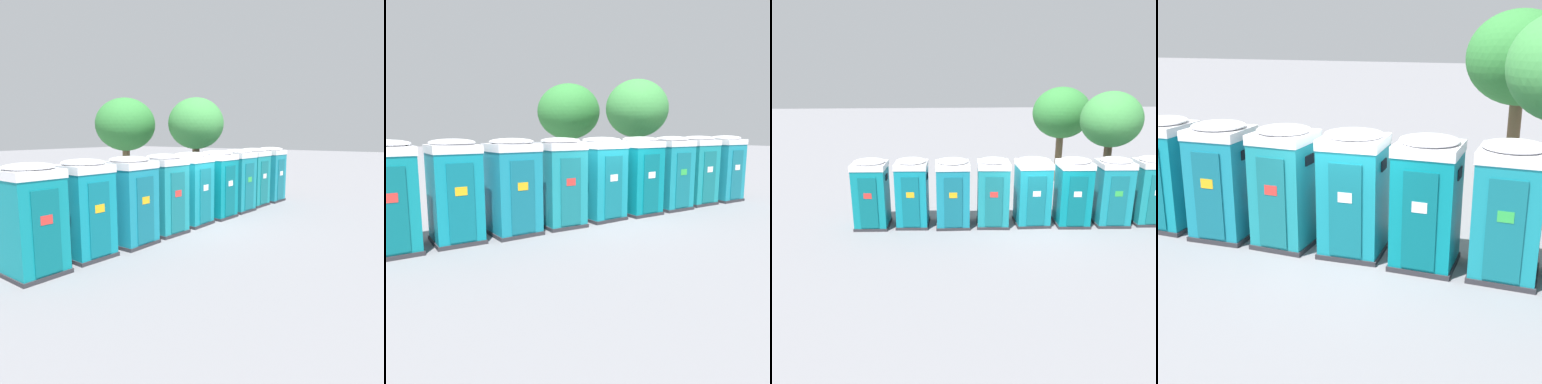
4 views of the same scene
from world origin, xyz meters
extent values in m
plane|color=slate|center=(0.00, 0.00, 0.00)|extent=(120.00, 120.00, 0.00)
cube|color=#2D2D33|center=(-5.93, 0.29, 0.05)|extent=(1.28, 1.26, 0.10)
cube|color=#0C7F8B|center=(-5.93, 0.29, 1.15)|extent=(1.22, 1.20, 2.10)
cube|color=#09636C|center=(-5.96, -0.29, 1.07)|extent=(0.63, 0.07, 1.85)
cube|color=red|center=(-5.96, -0.31, 1.35)|extent=(0.28, 0.02, 0.20)
cube|color=black|center=(-5.34, 0.26, 1.89)|extent=(0.04, 0.36, 0.20)
cube|color=#2D2D33|center=(-4.44, 0.30, 0.05)|extent=(1.25, 1.28, 0.10)
cube|color=#0E8499|center=(-4.44, 0.30, 1.15)|extent=(1.19, 1.22, 2.10)
cube|color=#0B6777|center=(-4.48, -0.28, 1.07)|extent=(0.61, 0.07, 1.85)
cube|color=yellow|center=(-4.48, -0.30, 1.35)|extent=(0.28, 0.03, 0.20)
cube|color=black|center=(-3.88, 0.26, 1.89)|extent=(0.05, 0.36, 0.20)
cube|color=white|center=(-4.44, 0.30, 2.30)|extent=(1.22, 1.25, 0.20)
ellipsoid|color=white|center=(-4.44, 0.30, 2.45)|extent=(1.17, 1.19, 0.18)
cube|color=#2D2D33|center=(-2.96, 0.14, 0.05)|extent=(1.26, 1.23, 0.10)
cube|color=teal|center=(-2.96, 0.14, 1.15)|extent=(1.20, 1.17, 2.10)
cube|color=#106578|center=(-2.98, -0.44, 1.07)|extent=(0.65, 0.04, 1.85)
cube|color=yellow|center=(-2.98, -0.46, 1.35)|extent=(0.28, 0.01, 0.20)
cube|color=black|center=(-2.36, 0.13, 1.89)|extent=(0.03, 0.36, 0.20)
cube|color=white|center=(-2.96, 0.14, 2.30)|extent=(1.24, 1.20, 0.20)
ellipsoid|color=white|center=(-2.96, 0.14, 2.45)|extent=(1.18, 1.14, 0.18)
cube|color=#2D2D33|center=(-1.48, 0.10, 0.05)|extent=(1.27, 1.29, 0.10)
cube|color=teal|center=(-1.48, 0.10, 1.15)|extent=(1.21, 1.23, 2.10)
cube|color=#136A74|center=(-1.53, -0.48, 1.07)|extent=(0.61, 0.08, 1.85)
cube|color=red|center=(-1.53, -0.50, 1.35)|extent=(0.28, 0.03, 0.20)
cube|color=black|center=(-0.91, 0.05, 1.89)|extent=(0.06, 0.36, 0.20)
cube|color=white|center=(-1.48, 0.10, 2.30)|extent=(1.25, 1.27, 0.20)
ellipsoid|color=white|center=(-1.48, 0.10, 2.45)|extent=(1.19, 1.21, 0.18)
cube|color=#2D2D33|center=(0.00, 0.08, 0.05)|extent=(1.25, 1.21, 0.10)
cube|color=teal|center=(0.00, 0.08, 1.15)|extent=(1.19, 1.15, 2.10)
cube|color=#0E6B79|center=(0.00, -0.50, 1.07)|extent=(0.65, 0.04, 1.85)
cube|color=white|center=(0.00, -0.52, 1.35)|extent=(0.28, 0.01, 0.20)
cube|color=black|center=(0.61, 0.07, 1.89)|extent=(0.03, 0.36, 0.20)
cube|color=white|center=(0.00, 0.08, 2.30)|extent=(1.23, 1.19, 0.20)
ellipsoid|color=white|center=(0.00, 0.08, 2.45)|extent=(1.17, 1.13, 0.18)
cube|color=#2D2D33|center=(1.48, -0.08, 0.05)|extent=(1.28, 1.28, 0.10)
cube|color=#077E8B|center=(1.48, -0.08, 1.15)|extent=(1.22, 1.22, 2.10)
cube|color=#07626C|center=(1.44, -0.66, 1.07)|extent=(0.63, 0.07, 1.85)
cube|color=white|center=(1.44, -0.68, 1.35)|extent=(0.28, 0.03, 0.20)
cube|color=black|center=(2.06, -0.12, 1.89)|extent=(0.05, 0.36, 0.20)
cube|color=white|center=(1.48, -0.08, 2.30)|extent=(1.26, 1.25, 0.20)
ellipsoid|color=white|center=(1.48, -0.08, 2.45)|extent=(1.19, 1.19, 0.18)
cube|color=#2D2D33|center=(2.96, -0.15, 0.05)|extent=(1.30, 1.28, 0.10)
cube|color=teal|center=(2.96, -0.15, 1.15)|extent=(1.24, 1.22, 2.10)
cube|color=#0F6875|center=(2.92, -0.73, 1.07)|extent=(0.64, 0.08, 1.85)
cube|color=green|center=(2.92, -0.75, 1.35)|extent=(0.28, 0.03, 0.20)
cube|color=black|center=(3.56, -0.19, 1.89)|extent=(0.05, 0.36, 0.20)
cube|color=white|center=(2.96, -0.15, 2.30)|extent=(1.28, 1.26, 0.20)
ellipsoid|color=white|center=(2.96, -0.15, 2.45)|extent=(1.22, 1.20, 0.18)
cube|color=#2D2D33|center=(4.45, -0.13, 0.05)|extent=(1.30, 1.27, 0.10)
cube|color=teal|center=(4.45, -0.13, 1.15)|extent=(1.24, 1.21, 2.10)
cube|color=#11696F|center=(4.41, -0.71, 1.07)|extent=(0.64, 0.07, 1.85)
cube|color=white|center=(4.41, -0.73, 1.35)|extent=(0.28, 0.03, 0.20)
cube|color=black|center=(5.04, -0.17, 1.89)|extent=(0.05, 0.36, 0.20)
cube|color=white|center=(4.45, -0.13, 2.30)|extent=(1.27, 1.25, 0.20)
ellipsoid|color=white|center=(4.45, -0.13, 2.45)|extent=(1.21, 1.19, 0.18)
cube|color=#2D2D33|center=(5.93, -0.30, 0.05)|extent=(1.25, 1.27, 0.10)
cube|color=teal|center=(5.93, -0.30, 1.15)|extent=(1.19, 1.21, 2.10)
cube|color=#126676|center=(5.89, -0.89, 1.07)|extent=(0.62, 0.07, 1.85)
cube|color=white|center=(5.89, -0.90, 1.35)|extent=(0.28, 0.03, 0.20)
cube|color=black|center=(6.50, -0.34, 1.89)|extent=(0.05, 0.36, 0.20)
cube|color=white|center=(5.93, -0.30, 2.30)|extent=(1.23, 1.25, 0.20)
ellipsoid|color=white|center=(5.93, -0.30, 2.45)|extent=(1.17, 1.19, 0.18)
cylinder|color=brown|center=(3.91, 2.53, 1.49)|extent=(0.34, 0.34, 2.98)
ellipsoid|color=#3D8C42|center=(3.91, 2.53, 3.62)|extent=(2.56, 2.56, 2.35)
cylinder|color=brown|center=(2.95, 6.08, 1.45)|extent=(0.36, 0.36, 2.89)
ellipsoid|color=#337F38|center=(2.95, 6.08, 3.60)|extent=(2.94, 2.94, 2.58)
camera|label=1|loc=(-10.59, -7.25, 3.17)|focal=35.00mm
camera|label=2|loc=(-7.31, -8.73, 2.73)|focal=35.00mm
camera|label=3|loc=(-3.60, -12.97, 5.26)|focal=35.00mm
camera|label=4|loc=(2.88, -9.61, 4.43)|focal=50.00mm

